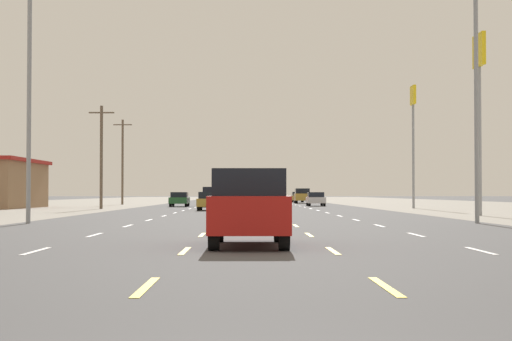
{
  "coord_description": "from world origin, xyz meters",
  "views": [
    {
      "loc": [
        -0.27,
        -5.15,
        1.37
      ],
      "look_at": [
        0.64,
        81.42,
        3.72
      ],
      "focal_mm": 58.28,
      "sensor_mm": 36.0,
      "label": 1
    }
  ],
  "objects_px": {
    "suv_far_right_distant_a": "(302,196)",
    "hatchback_far_right_distant_b": "(297,197)",
    "suv_center_turn_nearest": "(249,206)",
    "suv_inner_left_mid": "(213,197)",
    "sedan_far_left_midfar": "(179,199)",
    "streetlight_left_row_0": "(39,88)",
    "sedan_inner_right_farthest": "(276,198)",
    "streetlight_right_row_0": "(470,87)",
    "sedan_inner_left_near": "(209,201)",
    "hatchback_inner_left_farther": "(224,198)",
    "sedan_far_right_far": "(316,199)",
    "pole_sign_right_row_1": "(479,77)",
    "pole_sign_right_row_2": "(413,120)"
  },
  "relations": [
    {
      "from": "sedan_far_left_midfar",
      "to": "streetlight_left_row_0",
      "type": "bearing_deg",
      "value": -93.25
    },
    {
      "from": "suv_center_turn_nearest",
      "to": "streetlight_right_row_0",
      "type": "height_order",
      "value": "streetlight_right_row_0"
    },
    {
      "from": "hatchback_inner_left_farther",
      "to": "sedan_inner_right_farthest",
      "type": "height_order",
      "value": "hatchback_inner_left_farther"
    },
    {
      "from": "sedan_inner_right_farthest",
      "to": "streetlight_right_row_0",
      "type": "bearing_deg",
      "value": -85.02
    },
    {
      "from": "hatchback_far_right_distant_b",
      "to": "streetlight_left_row_0",
      "type": "height_order",
      "value": "streetlight_left_row_0"
    },
    {
      "from": "pole_sign_right_row_1",
      "to": "hatchback_far_right_distant_b",
      "type": "bearing_deg",
      "value": 95.09
    },
    {
      "from": "sedan_far_right_far",
      "to": "streetlight_right_row_0",
      "type": "relative_size",
      "value": 0.41
    },
    {
      "from": "sedan_inner_right_farthest",
      "to": "pole_sign_right_row_1",
      "type": "distance_m",
      "value": 61.32
    },
    {
      "from": "sedan_inner_left_near",
      "to": "hatchback_far_right_distant_b",
      "type": "distance_m",
      "value": 59.3
    },
    {
      "from": "suv_center_turn_nearest",
      "to": "sedan_far_left_midfar",
      "type": "bearing_deg",
      "value": 96.32
    },
    {
      "from": "sedan_inner_right_farthest",
      "to": "pole_sign_right_row_2",
      "type": "height_order",
      "value": "pole_sign_right_row_2"
    },
    {
      "from": "suv_far_right_distant_a",
      "to": "pole_sign_right_row_2",
      "type": "xyz_separation_m",
      "value": [
        7.61,
        -36.14,
        6.95
      ]
    },
    {
      "from": "sedan_far_right_far",
      "to": "suv_far_right_distant_a",
      "type": "height_order",
      "value": "suv_far_right_distant_a"
    },
    {
      "from": "sedan_inner_left_near",
      "to": "hatchback_inner_left_farther",
      "type": "relative_size",
      "value": 1.15
    },
    {
      "from": "sedan_far_left_midfar",
      "to": "hatchback_inner_left_farther",
      "type": "xyz_separation_m",
      "value": [
        3.77,
        24.48,
        0.03
      ]
    },
    {
      "from": "hatchback_far_right_distant_b",
      "to": "sedan_inner_left_near",
      "type": "bearing_deg",
      "value": -100.17
    },
    {
      "from": "streetlight_left_row_0",
      "to": "suv_center_turn_nearest",
      "type": "bearing_deg",
      "value": -59.3
    },
    {
      "from": "sedan_inner_left_near",
      "to": "suv_inner_left_mid",
      "type": "bearing_deg",
      "value": 91.6
    },
    {
      "from": "pole_sign_right_row_1",
      "to": "suv_far_right_distant_a",
      "type": "bearing_deg",
      "value": 96.37
    },
    {
      "from": "streetlight_left_row_0",
      "to": "sedan_inner_right_farthest",
      "type": "bearing_deg",
      "value": 79.63
    },
    {
      "from": "suv_center_turn_nearest",
      "to": "sedan_inner_left_near",
      "type": "distance_m",
      "value": 43.96
    },
    {
      "from": "suv_far_right_distant_a",
      "to": "sedan_inner_left_near",
      "type": "bearing_deg",
      "value": -102.88
    },
    {
      "from": "suv_center_turn_nearest",
      "to": "sedan_inner_left_near",
      "type": "relative_size",
      "value": 1.09
    },
    {
      "from": "sedan_inner_right_farthest",
      "to": "sedan_far_right_far",
      "type": "bearing_deg",
      "value": -81.37
    },
    {
      "from": "suv_far_right_distant_a",
      "to": "streetlight_left_row_0",
      "type": "xyz_separation_m",
      "value": [
        -16.75,
        -72.88,
        5.12
      ]
    },
    {
      "from": "sedan_inner_right_farthest",
      "to": "suv_far_right_distant_a",
      "type": "xyz_separation_m",
      "value": [
        3.49,
        0.48,
        0.27
      ]
    },
    {
      "from": "suv_inner_left_mid",
      "to": "suv_far_right_distant_a",
      "type": "distance_m",
      "value": 29.81
    },
    {
      "from": "sedan_far_left_midfar",
      "to": "sedan_inner_left_near",
      "type": "bearing_deg",
      "value": -78.05
    },
    {
      "from": "suv_center_turn_nearest",
      "to": "suv_inner_left_mid",
      "type": "xyz_separation_m",
      "value": [
        -3.5,
        61.06,
        0.0
      ]
    },
    {
      "from": "pole_sign_right_row_1",
      "to": "streetlight_left_row_0",
      "type": "height_order",
      "value": "pole_sign_right_row_1"
    },
    {
      "from": "hatchback_inner_left_farther",
      "to": "streetlight_left_row_0",
      "type": "height_order",
      "value": "streetlight_left_row_0"
    },
    {
      "from": "suv_inner_left_mid",
      "to": "hatchback_far_right_distant_b",
      "type": "xyz_separation_m",
      "value": [
        10.95,
        41.16,
        -0.24
      ]
    },
    {
      "from": "suv_center_turn_nearest",
      "to": "streetlight_right_row_0",
      "type": "relative_size",
      "value": 0.45
    },
    {
      "from": "sedan_inner_right_farthest",
      "to": "streetlight_left_row_0",
      "type": "height_order",
      "value": "streetlight_left_row_0"
    },
    {
      "from": "pole_sign_right_row_1",
      "to": "sedan_inner_left_near",
      "type": "bearing_deg",
      "value": 137.79
    },
    {
      "from": "hatchback_far_right_distant_b",
      "to": "streetlight_left_row_0",
      "type": "distance_m",
      "value": 88.06
    },
    {
      "from": "sedan_far_right_far",
      "to": "hatchback_inner_left_farther",
      "type": "distance_m",
      "value": 22.98
    },
    {
      "from": "sedan_far_left_midfar",
      "to": "pole_sign_right_row_1",
      "type": "distance_m",
      "value": 40.3
    },
    {
      "from": "sedan_far_left_midfar",
      "to": "streetlight_right_row_0",
      "type": "distance_m",
      "value": 49.35
    },
    {
      "from": "suv_far_right_distant_a",
      "to": "hatchback_far_right_distant_b",
      "type": "distance_m",
      "value": 13.37
    },
    {
      "from": "suv_far_right_distant_a",
      "to": "pole_sign_right_row_1",
      "type": "distance_m",
      "value": 61.28
    },
    {
      "from": "sedan_inner_left_near",
      "to": "sedan_far_left_midfar",
      "type": "distance_m",
      "value": 18.55
    },
    {
      "from": "sedan_inner_left_near",
      "to": "pole_sign_right_row_2",
      "type": "bearing_deg",
      "value": 26.34
    },
    {
      "from": "suv_far_right_distant_a",
      "to": "sedan_inner_right_farthest",
      "type": "bearing_deg",
      "value": -172.15
    },
    {
      "from": "hatchback_inner_left_farther",
      "to": "streetlight_right_row_0",
      "type": "xyz_separation_m",
      "value": [
        13.18,
        -70.52,
        5.41
      ]
    },
    {
      "from": "hatchback_inner_left_farther",
      "to": "streetlight_right_row_0",
      "type": "distance_m",
      "value": 71.94
    },
    {
      "from": "suv_inner_left_mid",
      "to": "suv_far_right_distant_a",
      "type": "xyz_separation_m",
      "value": [
        10.77,
        27.79,
        0.0
      ]
    },
    {
      "from": "sedan_inner_right_farthest",
      "to": "streetlight_right_row_0",
      "type": "xyz_separation_m",
      "value": [
        6.31,
        -72.4,
        5.44
      ]
    },
    {
      "from": "sedan_inner_left_near",
      "to": "suv_inner_left_mid",
      "type": "relative_size",
      "value": 0.92
    },
    {
      "from": "streetlight_left_row_0",
      "to": "streetlight_right_row_0",
      "type": "height_order",
      "value": "streetlight_right_row_0"
    }
  ]
}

